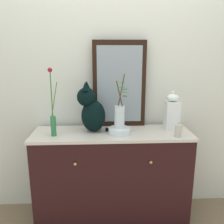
{
  "coord_description": "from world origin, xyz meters",
  "views": [
    {
      "loc": [
        -0.09,
        -1.94,
        1.51
      ],
      "look_at": [
        0.0,
        0.0,
        1.03
      ],
      "focal_mm": 38.04,
      "sensor_mm": 36.0,
      "label": 1
    }
  ],
  "objects_px": {
    "mirror_leaning": "(119,85)",
    "jar_lidded_porcelain": "(172,112)",
    "bowl_porcelain": "(119,131)",
    "cat_sitting": "(92,110)",
    "sideboard": "(112,176)",
    "vase_glass_clear": "(120,115)",
    "candle_pillar": "(178,131)",
    "vase_slim_green": "(53,117)"
  },
  "relations": [
    {
      "from": "mirror_leaning",
      "to": "candle_pillar",
      "type": "relative_size",
      "value": 6.77
    },
    {
      "from": "cat_sitting",
      "to": "candle_pillar",
      "type": "xyz_separation_m",
      "value": [
        0.7,
        -0.17,
        -0.14
      ]
    },
    {
      "from": "cat_sitting",
      "to": "bowl_porcelain",
      "type": "xyz_separation_m",
      "value": [
        0.23,
        -0.08,
        -0.16
      ]
    },
    {
      "from": "mirror_leaning",
      "to": "vase_slim_green",
      "type": "bearing_deg",
      "value": -155.69
    },
    {
      "from": "vase_slim_green",
      "to": "vase_glass_clear",
      "type": "bearing_deg",
      "value": 2.18
    },
    {
      "from": "vase_slim_green",
      "to": "jar_lidded_porcelain",
      "type": "height_order",
      "value": "vase_slim_green"
    },
    {
      "from": "cat_sitting",
      "to": "vase_glass_clear",
      "type": "distance_m",
      "value": 0.25
    },
    {
      "from": "vase_glass_clear",
      "to": "jar_lidded_porcelain",
      "type": "bearing_deg",
      "value": 13.14
    },
    {
      "from": "sideboard",
      "to": "vase_glass_clear",
      "type": "bearing_deg",
      "value": -35.41
    },
    {
      "from": "mirror_leaning",
      "to": "vase_slim_green",
      "type": "distance_m",
      "value": 0.66
    },
    {
      "from": "bowl_porcelain",
      "to": "jar_lidded_porcelain",
      "type": "height_order",
      "value": "jar_lidded_porcelain"
    },
    {
      "from": "mirror_leaning",
      "to": "jar_lidded_porcelain",
      "type": "height_order",
      "value": "mirror_leaning"
    },
    {
      "from": "sideboard",
      "to": "jar_lidded_porcelain",
      "type": "distance_m",
      "value": 0.79
    },
    {
      "from": "jar_lidded_porcelain",
      "to": "bowl_porcelain",
      "type": "bearing_deg",
      "value": -166.99
    },
    {
      "from": "sideboard",
      "to": "bowl_porcelain",
      "type": "distance_m",
      "value": 0.46
    },
    {
      "from": "vase_glass_clear",
      "to": "jar_lidded_porcelain",
      "type": "xyz_separation_m",
      "value": [
        0.47,
        0.11,
        -0.01
      ]
    },
    {
      "from": "vase_slim_green",
      "to": "jar_lidded_porcelain",
      "type": "relative_size",
      "value": 1.62
    },
    {
      "from": "cat_sitting",
      "to": "bowl_porcelain",
      "type": "distance_m",
      "value": 0.29
    },
    {
      "from": "sideboard",
      "to": "candle_pillar",
      "type": "relative_size",
      "value": 11.92
    },
    {
      "from": "jar_lidded_porcelain",
      "to": "vase_glass_clear",
      "type": "bearing_deg",
      "value": -166.86
    },
    {
      "from": "cat_sitting",
      "to": "mirror_leaning",
      "type": "bearing_deg",
      "value": 31.29
    },
    {
      "from": "bowl_porcelain",
      "to": "vase_glass_clear",
      "type": "bearing_deg",
      "value": -23.6
    },
    {
      "from": "bowl_porcelain",
      "to": "jar_lidded_porcelain",
      "type": "xyz_separation_m",
      "value": [
        0.47,
        0.11,
        0.13
      ]
    },
    {
      "from": "cat_sitting",
      "to": "jar_lidded_porcelain",
      "type": "xyz_separation_m",
      "value": [
        0.71,
        0.03,
        -0.03
      ]
    },
    {
      "from": "bowl_porcelain",
      "to": "vase_glass_clear",
      "type": "distance_m",
      "value": 0.14
    },
    {
      "from": "bowl_porcelain",
      "to": "vase_glass_clear",
      "type": "height_order",
      "value": "vase_glass_clear"
    },
    {
      "from": "mirror_leaning",
      "to": "vase_slim_green",
      "type": "relative_size",
      "value": 1.4
    },
    {
      "from": "cat_sitting",
      "to": "vase_glass_clear",
      "type": "bearing_deg",
      "value": -19.06
    },
    {
      "from": "vase_slim_green",
      "to": "cat_sitting",
      "type": "bearing_deg",
      "value": 18.11
    },
    {
      "from": "mirror_leaning",
      "to": "cat_sitting",
      "type": "xyz_separation_m",
      "value": [
        -0.25,
        -0.15,
        -0.2
      ]
    },
    {
      "from": "mirror_leaning",
      "to": "vase_slim_green",
      "type": "height_order",
      "value": "mirror_leaning"
    },
    {
      "from": "vase_slim_green",
      "to": "bowl_porcelain",
      "type": "xyz_separation_m",
      "value": [
        0.54,
        0.02,
        -0.13
      ]
    },
    {
      "from": "mirror_leaning",
      "to": "jar_lidded_porcelain",
      "type": "bearing_deg",
      "value": -14.78
    },
    {
      "from": "vase_slim_green",
      "to": "bowl_porcelain",
      "type": "height_order",
      "value": "vase_slim_green"
    },
    {
      "from": "sideboard",
      "to": "cat_sitting",
      "type": "relative_size",
      "value": 3.0
    },
    {
      "from": "bowl_porcelain",
      "to": "jar_lidded_porcelain",
      "type": "distance_m",
      "value": 0.5
    },
    {
      "from": "vase_glass_clear",
      "to": "jar_lidded_porcelain",
      "type": "distance_m",
      "value": 0.49
    },
    {
      "from": "mirror_leaning",
      "to": "vase_glass_clear",
      "type": "distance_m",
      "value": 0.32
    },
    {
      "from": "vase_slim_green",
      "to": "candle_pillar",
      "type": "relative_size",
      "value": 4.84
    },
    {
      "from": "cat_sitting",
      "to": "candle_pillar",
      "type": "bearing_deg",
      "value": -13.84
    },
    {
      "from": "vase_slim_green",
      "to": "candle_pillar",
      "type": "xyz_separation_m",
      "value": [
        1.02,
        -0.07,
        -0.11
      ]
    },
    {
      "from": "sideboard",
      "to": "bowl_porcelain",
      "type": "height_order",
      "value": "bowl_porcelain"
    }
  ]
}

